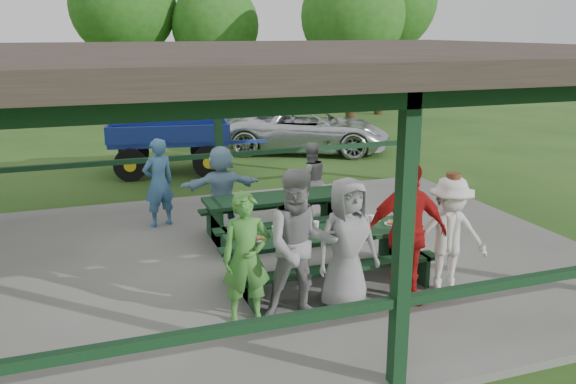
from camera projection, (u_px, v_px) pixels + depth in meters
name	position (u px, v px, depth m)	size (l,w,h in m)	color
ground	(277.00, 262.00, 9.71)	(90.00, 90.00, 0.00)	#254B17
concrete_slab	(277.00, 259.00, 9.70)	(10.00, 8.00, 0.10)	slate
pavilion_structure	(276.00, 59.00, 8.89)	(10.60, 8.60, 3.24)	black
picnic_table_near	(327.00, 250.00, 8.58)	(2.83, 1.39, 0.75)	black
picnic_table_far	(279.00, 212.00, 10.39)	(2.54, 1.39, 0.75)	black
table_setting	(332.00, 228.00, 8.57)	(2.29, 0.45, 0.10)	white
contestant_green	(246.00, 258.00, 7.34)	(0.60, 0.39, 1.64)	#438B35
contestant_grey_left	(300.00, 246.00, 7.39)	(0.92, 0.72, 1.90)	gray
contestant_grey_mid	(347.00, 244.00, 7.68)	(0.85, 0.55, 1.73)	gray
contestant_red	(406.00, 233.00, 7.86)	(1.10, 0.46, 1.88)	red
contestant_white_fedora	(449.00, 236.00, 8.12)	(1.17, 0.84, 1.69)	silver
spectator_lblue	(221.00, 189.00, 10.72)	(1.43, 0.46, 1.54)	#82AAC9
spectator_blue	(159.00, 183.00, 10.98)	(0.59, 0.39, 1.62)	#3A6898
spectator_grey	(310.00, 180.00, 11.52)	(0.70, 0.55, 1.45)	gray
pickup_truck	(307.00, 129.00, 18.21)	(2.25, 4.87, 1.35)	silver
farm_trailer	(170.00, 145.00, 15.59)	(4.10, 2.17, 1.42)	navy
tree_left	(123.00, 6.00, 24.30)	(4.23, 4.23, 6.61)	#302113
tree_mid	(215.00, 26.00, 24.53)	(3.50, 3.50, 5.47)	#302113
tree_right	(353.00, 17.00, 22.20)	(3.80, 3.80, 5.93)	#302113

